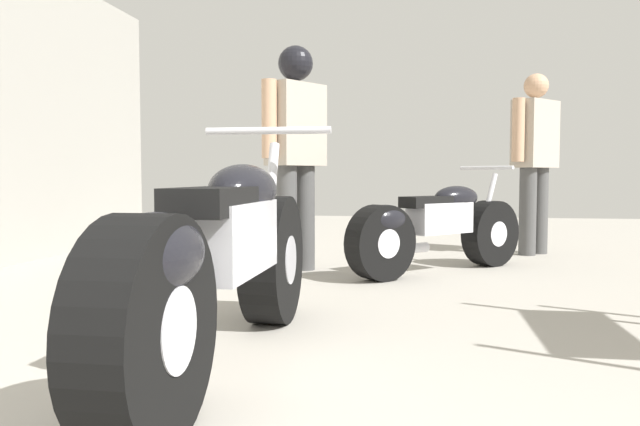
% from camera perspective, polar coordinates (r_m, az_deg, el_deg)
% --- Properties ---
extents(ground_plane, '(16.75, 16.75, 0.00)m').
position_cam_1_polar(ground_plane, '(3.73, 2.39, -8.61)').
color(ground_plane, '#A8A399').
extents(motorcycle_maroon_cruiser, '(0.65, 2.19, 1.02)m').
position_cam_1_polar(motorcycle_maroon_cruiser, '(2.53, -8.81, -4.40)').
color(motorcycle_maroon_cruiser, black).
rests_on(motorcycle_maroon_cruiser, ground_plane).
extents(motorcycle_black_naked, '(1.41, 1.44, 0.86)m').
position_cam_1_polar(motorcycle_black_naked, '(5.06, 10.56, -1.35)').
color(motorcycle_black_naked, black).
rests_on(motorcycle_black_naked, ground_plane).
extents(mechanic_in_blue, '(0.55, 0.61, 1.77)m').
position_cam_1_polar(mechanic_in_blue, '(6.51, 19.02, 5.22)').
color(mechanic_in_blue, '#4C4C4C').
rests_on(mechanic_in_blue, ground_plane).
extents(mechanic_with_helmet, '(0.48, 0.66, 1.82)m').
position_cam_1_polar(mechanic_with_helmet, '(5.06, -2.23, 6.93)').
color(mechanic_with_helmet, '#4C4C4C').
rests_on(mechanic_with_helmet, ground_plane).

